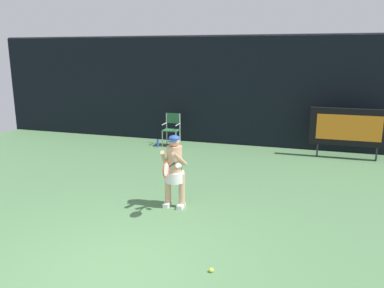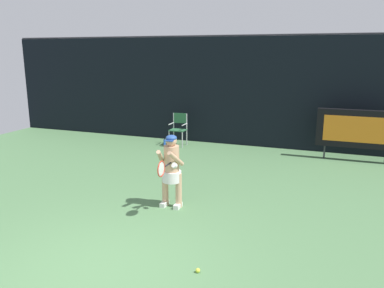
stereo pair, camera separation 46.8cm
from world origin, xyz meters
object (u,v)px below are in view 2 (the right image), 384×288
(umpire_chair, at_px, (179,127))
(tennis_ball_spare, at_px, (198,270))
(water_bottle, at_px, (165,143))
(scoreboard, at_px, (357,129))
(tennis_racket, at_px, (162,169))
(tennis_player, at_px, (171,168))

(umpire_chair, relative_size, tennis_ball_spare, 15.88)
(tennis_ball_spare, bearing_deg, water_bottle, 118.03)
(umpire_chair, height_order, water_bottle, umpire_chair)
(scoreboard, height_order, umpire_chair, scoreboard)
(water_bottle, xyz_separation_m, tennis_racket, (2.35, -5.25, 0.86))
(water_bottle, bearing_deg, scoreboard, 3.40)
(scoreboard, distance_m, tennis_racket, 6.64)
(water_bottle, bearing_deg, tennis_ball_spare, -61.97)
(water_bottle, bearing_deg, tennis_player, -63.86)
(tennis_racket, bearing_deg, water_bottle, 120.32)
(tennis_racket, xyz_separation_m, tennis_ball_spare, (1.28, -1.57, -0.95))
(umpire_chair, height_order, tennis_racket, tennis_racket)
(tennis_ball_spare, bearing_deg, tennis_racket, 129.21)
(scoreboard, distance_m, water_bottle, 5.98)
(scoreboard, bearing_deg, tennis_player, -125.70)
(scoreboard, distance_m, tennis_player, 6.19)
(scoreboard, bearing_deg, umpire_chair, 179.84)
(tennis_racket, bearing_deg, umpire_chair, 115.66)
(scoreboard, height_order, water_bottle, scoreboard)
(umpire_chair, distance_m, tennis_ball_spare, 7.92)
(tennis_racket, bearing_deg, tennis_player, 101.64)
(umpire_chair, xyz_separation_m, water_bottle, (-0.37, -0.37, -0.50))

